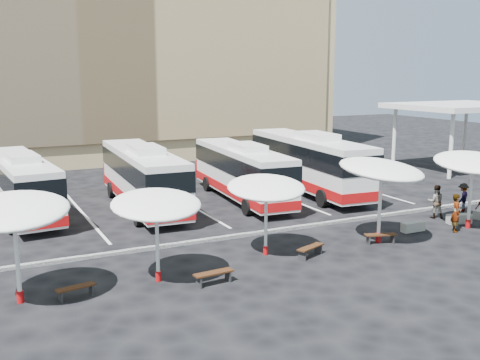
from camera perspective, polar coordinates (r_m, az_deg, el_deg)
name	(u,v)px	position (r m, az deg, el deg)	size (l,w,h in m)	color
ground	(249,239)	(26.24, 0.95, -6.02)	(120.00, 120.00, 0.00)	black
sandstone_building	(92,17)	(55.62, -14.79, 15.69)	(42.00, 18.25, 29.60)	tan
service_canopy	(461,108)	(48.08, 21.54, 6.84)	(10.00, 8.00, 5.20)	silver
curb_divider	(244,235)	(26.64, 0.45, -5.59)	(34.00, 0.25, 0.15)	black
bay_lines	(187,204)	(33.31, -5.36, -2.40)	(24.15, 12.00, 0.01)	white
bus_0	(21,183)	(32.44, -21.38, -0.28)	(3.17, 11.08, 3.47)	silver
bus_1	(143,175)	(32.33, -9.87, 0.48)	(3.16, 11.73, 3.69)	silver
bus_2	(242,170)	(33.86, 0.17, 0.98)	(3.28, 11.31, 3.54)	silver
bus_3	(308,161)	(36.44, 6.97, 1.93)	(3.62, 12.58, 3.94)	silver
sunshade_0	(14,211)	(19.75, -22.02, -2.94)	(4.26, 4.29, 3.74)	silver
sunshade_1	(156,205)	(20.53, -8.51, -2.50)	(3.62, 3.65, 3.43)	silver
sunshade_2	(266,188)	(23.35, 2.67, -0.80)	(4.02, 4.05, 3.42)	silver
sunshade_3	(381,170)	(25.77, 14.18, 1.00)	(5.01, 5.04, 3.95)	silver
sunshade_4	(473,163)	(29.61, 22.57, 1.62)	(4.85, 4.88, 3.87)	silver
wood_bench_0	(76,289)	(20.38, -16.33, -10.59)	(1.39, 0.60, 0.41)	black
wood_bench_1	(214,275)	(20.79, -2.69, -9.60)	(1.54, 0.53, 0.46)	black
wood_bench_2	(310,249)	(23.91, 7.17, -6.95)	(1.49, 0.91, 0.45)	black
wood_bench_3	(380,236)	(26.28, 14.08, -5.56)	(1.48, 0.80, 0.44)	black
conc_bench_0	(413,227)	(28.68, 17.17, -4.56)	(1.23, 0.41, 0.46)	gray
conc_bench_1	(459,219)	(30.96, 21.37, -3.69)	(1.28, 0.43, 0.48)	gray
passenger_0	(456,213)	(29.13, 21.11, -3.14)	(0.68, 0.45, 1.88)	black
passenger_1	(436,202)	(31.51, 19.33, -2.08)	(0.87, 0.68, 1.78)	black
passenger_3	(463,197)	(33.53, 21.69, -1.65)	(1.03, 0.59, 1.60)	black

